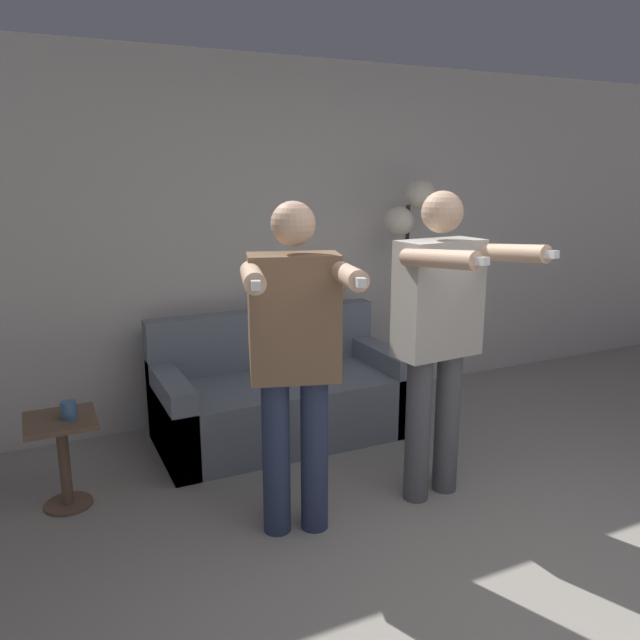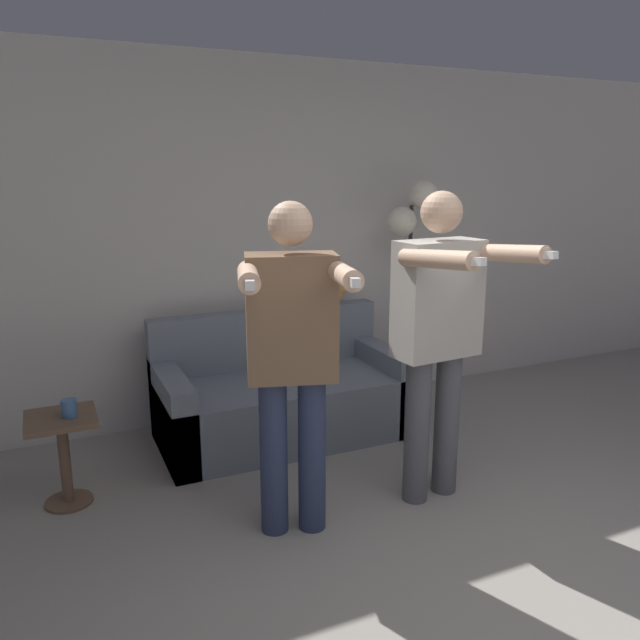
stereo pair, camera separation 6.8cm
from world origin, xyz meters
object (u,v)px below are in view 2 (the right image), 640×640
at_px(cat, 324,294).
at_px(cup, 69,408).
at_px(person_right, 439,326).
at_px(person_left, 292,350).
at_px(floor_lamp, 412,224).
at_px(couch, 282,397).
at_px(side_table, 63,443).

height_order(cat, cup, cat).
relative_size(person_right, cup, 17.74).
relative_size(person_left, floor_lamp, 0.96).
bearing_deg(person_right, person_left, 175.59).
height_order(couch, person_left, person_left).
xyz_separation_m(couch, person_right, (0.47, -1.15, 0.72)).
bearing_deg(side_table, person_right, -22.24).
distance_m(floor_lamp, cup, 2.71).
relative_size(floor_lamp, side_table, 3.39).
bearing_deg(cat, person_left, -119.99).
distance_m(person_left, floor_lamp, 2.06).
distance_m(cat, floor_lamp, 0.85).
height_order(couch, cup, couch).
bearing_deg(person_right, cat, 85.96).
relative_size(couch, person_right, 0.99).
bearing_deg(person_right, couch, 107.61).
distance_m(person_left, person_right, 0.85).
bearing_deg(cup, couch, 16.36).
relative_size(person_left, cat, 3.25).
distance_m(couch, cup, 1.46).
height_order(couch, side_table, couch).
relative_size(couch, side_table, 3.27).
height_order(person_right, side_table, person_right).
bearing_deg(cat, floor_lamp, -10.25).
distance_m(couch, person_right, 1.44).
bearing_deg(cat, cup, -159.04).
xyz_separation_m(cat, side_table, (-1.88, -0.67, -0.55)).
distance_m(person_right, side_table, 2.14).
xyz_separation_m(person_left, side_table, (-1.04, 0.77, -0.61)).
relative_size(cat, floor_lamp, 0.29).
relative_size(person_left, side_table, 3.24).
bearing_deg(side_table, cup, -30.59).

